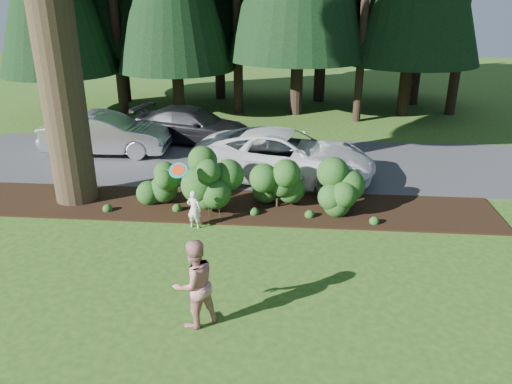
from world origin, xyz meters
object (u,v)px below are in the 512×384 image
Objects in this scene: car_silver_wagon at (106,134)px; frisbee at (178,170)px; car_white_suv at (285,156)px; child at (194,209)px; car_dark_suv at (193,125)px; adult at (194,284)px.

frisbee reaches higher than car_silver_wagon.
car_white_suv is 4.53m from child.
car_dark_suv is at bearing 99.07° from frisbee.
adult is at bearing -155.31° from car_dark_suv.
car_dark_suv is 2.79× the size of adult.
child is (1.66, -8.00, -0.22)m from car_dark_suv.
frisbee reaches higher than car_dark_suv.
frisbee reaches higher than child.
frisbee is at bearing -157.99° from car_dark_suv.
child is at bearing -119.14° from adult.
adult is (0.87, -4.17, 0.36)m from child.
car_dark_suv reaches higher than child.
adult reaches higher than frisbee.
adult is (-1.44, -8.05, 0.03)m from car_white_suv.
child is 0.60× the size of adult.
car_silver_wagon is 11.74m from adult.
child is at bearing -155.32° from car_dark_suv.
car_white_suv is (7.05, -2.26, 0.04)m from car_silver_wagon.
child is 4.28m from adult.
adult reaches higher than car_dark_suv.
child is at bearing -144.05° from car_silver_wagon.
car_silver_wagon is 7.41m from car_white_suv.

